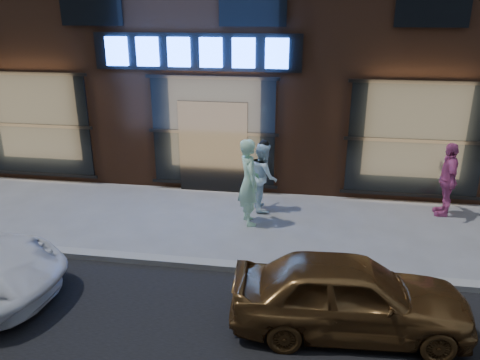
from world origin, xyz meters
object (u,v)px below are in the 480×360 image
object	(u,v)px
passerby	(447,179)
gold_sedan	(350,295)
man_cap	(263,176)
man_bowtie	(249,182)

from	to	relation	value
passerby	gold_sedan	size ratio (longest dim) A/B	0.50
man_cap	passerby	world-z (taller)	passerby
man_cap	passerby	xyz separation A→B (m)	(4.26, 0.33, 0.05)
passerby	gold_sedan	distance (m)	5.32
man_bowtie	man_cap	xyz separation A→B (m)	(0.23, 0.86, -0.16)
man_cap	gold_sedan	distance (m)	4.72
passerby	gold_sedan	bearing A→B (deg)	-24.09
man_bowtie	gold_sedan	bearing A→B (deg)	-174.09
man_bowtie	gold_sedan	size ratio (longest dim) A/B	0.56
man_cap	passerby	size ratio (longest dim) A/B	0.95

